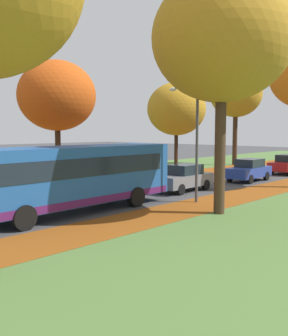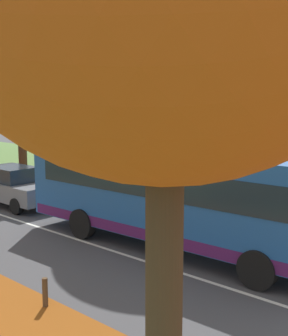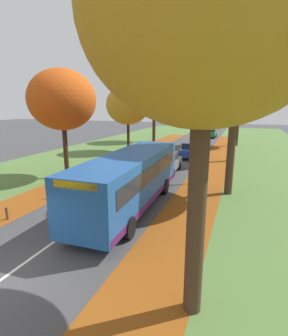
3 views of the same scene
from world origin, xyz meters
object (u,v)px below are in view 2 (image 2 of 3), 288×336
object	(u,v)px
tree_right_near	(170,20)
bollard_fourth	(45,292)
tree_right_mid	(19,49)
bus	(178,192)
car_grey_lead	(14,186)
streetlamp_right	(98,115)

from	to	relation	value
tree_right_near	bollard_fourth	xyz separation A→B (m)	(-9.86, -4.72, -7.26)
tree_right_mid	bus	size ratio (longest dim) A/B	0.88
bus	car_grey_lead	bearing A→B (deg)	91.98
bus	bollard_fourth	bearing A→B (deg)	-175.84
streetlamp_right	tree_right_mid	bearing A→B (deg)	76.26
tree_right_mid	car_grey_lead	world-z (taller)	tree_right_mid
tree_right_near	streetlamp_right	world-z (taller)	tree_right_near
streetlamp_right	bus	bearing A→B (deg)	-110.32
tree_right_mid	car_grey_lead	xyz separation A→B (m)	(-4.67, -6.51, -6.27)
tree_right_near	bollard_fourth	bearing A→B (deg)	-154.41
car_grey_lead	bollard_fourth	bearing A→B (deg)	-118.28
bollard_fourth	tree_right_mid	bearing A→B (deg)	58.41
tree_right_mid	bollard_fourth	world-z (taller)	tree_right_mid
tree_right_near	bus	size ratio (longest dim) A/B	0.99
bollard_fourth	car_grey_lead	bearing A→B (deg)	61.72
tree_right_near	car_grey_lead	size ratio (longest dim) A/B	2.43
bollard_fourth	bus	distance (m)	5.20
tree_right_near	car_grey_lead	xyz separation A→B (m)	(-5.15, 4.04, -6.77)
tree_right_near	bus	xyz separation A→B (m)	(-4.86, -4.36, -5.88)
bollard_fourth	streetlamp_right	bearing A→B (deg)	41.01
tree_right_mid	bollard_fourth	bearing A→B (deg)	-121.59
tree_right_mid	car_grey_lead	size ratio (longest dim) A/B	2.17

